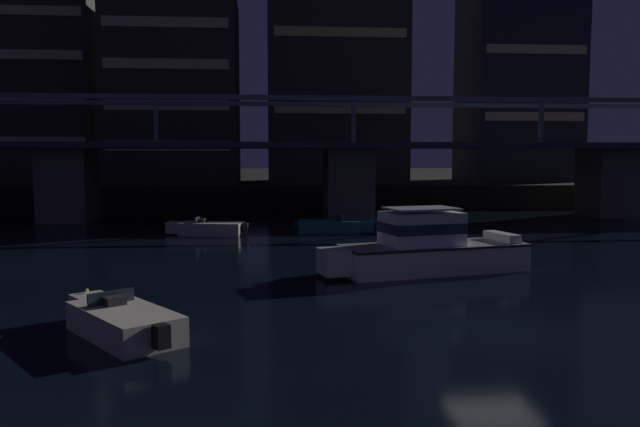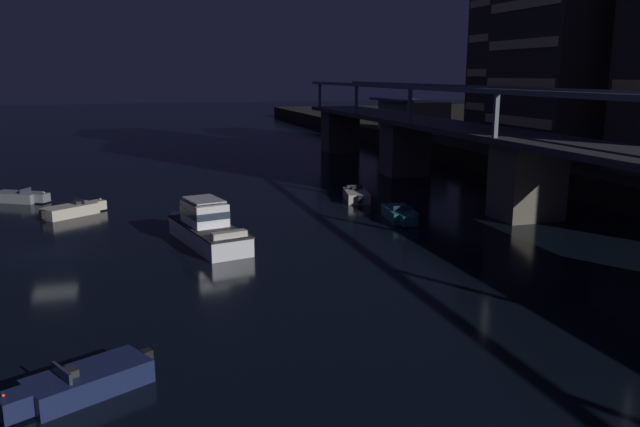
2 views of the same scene
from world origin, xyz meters
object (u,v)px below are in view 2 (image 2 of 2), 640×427
object	(u,v)px
tower_west_tall	(571,62)
speedboat_mid_right	(19,197)
speedboat_near_right	(82,383)
cabin_cruiser_near_left	(207,227)
speedboat_mid_center	(356,195)
waterfront_pavilion	(412,116)
speedboat_near_center	(400,214)
tower_west_low	(522,54)
speedboat_mid_left	(73,210)
river_bridge	(528,163)

from	to	relation	value
tower_west_tall	speedboat_mid_right	world-z (taller)	tower_west_tall
speedboat_near_right	cabin_cruiser_near_left	bearing A→B (deg)	161.02
speedboat_mid_center	speedboat_mid_right	distance (m)	28.03
waterfront_pavilion	speedboat_mid_right	bearing A→B (deg)	-59.67
speedboat_near_center	speedboat_mid_center	size ratio (longest dim) A/B	1.00
tower_west_tall	waterfront_pavilion	distance (m)	31.38
tower_west_tall	speedboat_near_right	world-z (taller)	tower_west_tall
cabin_cruiser_near_left	speedboat_mid_right	world-z (taller)	cabin_cruiser_near_left
speedboat_near_center	speedboat_mid_right	size ratio (longest dim) A/B	1.08
speedboat_mid_right	speedboat_near_center	bearing A→B (deg)	61.20
speedboat_near_right	speedboat_mid_right	bearing A→B (deg)	-168.75
tower_west_low	speedboat_mid_right	world-z (taller)	tower_west_low
cabin_cruiser_near_left	speedboat_mid_right	bearing A→B (deg)	-142.94
speedboat_mid_left	tower_west_tall	bearing A→B (deg)	95.84
cabin_cruiser_near_left	speedboat_mid_left	size ratio (longest dim) A/B	1.99
waterfront_pavilion	speedboat_near_center	size ratio (longest dim) A/B	2.37
tower_west_tall	speedboat_mid_left	size ratio (longest dim) A/B	4.03
cabin_cruiser_near_left	speedboat_mid_right	distance (m)	22.21
speedboat_near_center	tower_west_tall	bearing A→B (deg)	118.91
speedboat_near_right	speedboat_mid_center	world-z (taller)	same
tower_west_low	speedboat_mid_right	xyz separation A→B (m)	(12.28, -55.37, -12.35)
cabin_cruiser_near_left	speedboat_mid_left	world-z (taller)	cabin_cruiser_near_left
speedboat_near_center	speedboat_mid_center	distance (m)	7.98
speedboat_near_right	speedboat_mid_left	size ratio (longest dim) A/B	1.04
tower_west_low	speedboat_mid_center	distance (m)	36.51
river_bridge	speedboat_mid_center	xyz separation A→B (m)	(-10.13, -9.54, -3.67)
cabin_cruiser_near_left	speedboat_mid_right	size ratio (longest dim) A/B	1.93
speedboat_mid_center	speedboat_near_center	bearing A→B (deg)	3.91
speedboat_near_center	speedboat_near_right	world-z (taller)	same
speedboat_mid_left	speedboat_mid_right	distance (m)	8.25
speedboat_near_right	speedboat_mid_center	bearing A→B (deg)	145.14
river_bridge	tower_west_tall	distance (m)	22.57
speedboat_near_right	speedboat_mid_right	distance (m)	36.57
river_bridge	speedboat_near_center	xyz separation A→B (m)	(-2.16, -8.99, -3.67)
speedboat_mid_center	tower_west_tall	bearing A→B (deg)	102.03
tower_west_low	speedboat_near_right	bearing A→B (deg)	-45.05
waterfront_pavilion	speedboat_mid_center	xyz separation A→B (m)	(35.63, -21.45, -4.02)
speedboat_near_right	tower_west_low	bearing A→B (deg)	134.95
river_bridge	cabin_cruiser_near_left	distance (m)	23.45
tower_west_low	speedboat_mid_left	size ratio (longest dim) A/B	4.56
tower_west_tall	speedboat_near_right	distance (m)	56.85
cabin_cruiser_near_left	speedboat_near_right	bearing A→B (deg)	-18.98
speedboat_mid_left	speedboat_mid_right	world-z (taller)	same
speedboat_mid_left	speedboat_near_right	bearing A→B (deg)	4.88
speedboat_near_right	speedboat_mid_left	bearing A→B (deg)	-175.12
tower_west_tall	speedboat_mid_center	size ratio (longest dim) A/B	3.63
cabin_cruiser_near_left	speedboat_mid_right	xyz separation A→B (m)	(-17.71, -13.38, -0.64)
river_bridge	cabin_cruiser_near_left	bearing A→B (deg)	-89.10
speedboat_mid_right	speedboat_mid_left	bearing A→B (deg)	34.33
river_bridge	speedboat_near_center	world-z (taller)	river_bridge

